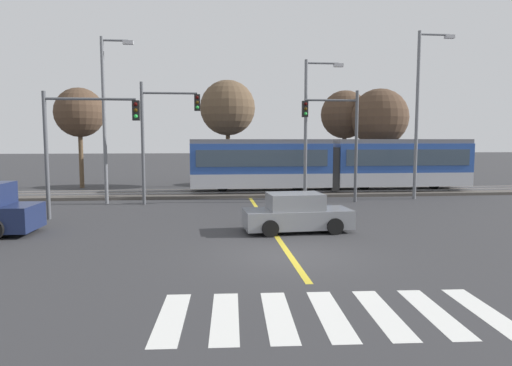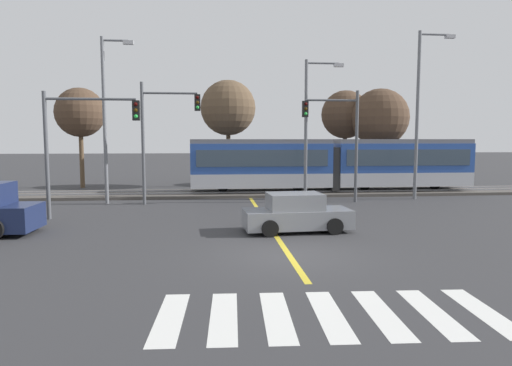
{
  "view_description": "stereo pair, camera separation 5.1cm",
  "coord_description": "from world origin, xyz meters",
  "px_view_note": "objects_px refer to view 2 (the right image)",
  "views": [
    {
      "loc": [
        -2.49,
        -13.88,
        3.67
      ],
      "look_at": [
        -0.34,
        7.05,
        1.6
      ],
      "focal_mm": 32.0,
      "sensor_mm": 36.0,
      "label": 1
    },
    {
      "loc": [
        -2.44,
        -13.89,
        3.67
      ],
      "look_at": [
        -0.34,
        7.05,
        1.6
      ],
      "focal_mm": 32.0,
      "sensor_mm": 36.0,
      "label": 2
    }
  ],
  "objects_px": {
    "light_rail_tram": "(332,163)",
    "traffic_light_far_left": "(161,126)",
    "street_lamp_east": "(421,106)",
    "bare_tree_far_east": "(380,118)",
    "bare_tree_far_west": "(80,113)",
    "traffic_light_far_right": "(339,131)",
    "street_lamp_west": "(107,112)",
    "sedan_crossing": "(297,214)",
    "bare_tree_west": "(228,108)",
    "traffic_light_mid_left": "(80,133)",
    "street_lamp_centre": "(310,120)",
    "bare_tree_east": "(345,115)"
  },
  "relations": [
    {
      "from": "traffic_light_mid_left",
      "to": "bare_tree_far_east",
      "type": "relative_size",
      "value": 0.78
    },
    {
      "from": "traffic_light_far_left",
      "to": "sedan_crossing",
      "type": "bearing_deg",
      "value": -53.35
    },
    {
      "from": "bare_tree_far_west",
      "to": "street_lamp_centre",
      "type": "bearing_deg",
      "value": -27.11
    },
    {
      "from": "sedan_crossing",
      "to": "bare_tree_west",
      "type": "height_order",
      "value": "bare_tree_west"
    },
    {
      "from": "street_lamp_east",
      "to": "bare_tree_east",
      "type": "relative_size",
      "value": 1.34
    },
    {
      "from": "light_rail_tram",
      "to": "bare_tree_far_west",
      "type": "xyz_separation_m",
      "value": [
        -17.5,
        5.33,
        3.48
      ]
    },
    {
      "from": "light_rail_tram",
      "to": "traffic_light_far_right",
      "type": "xyz_separation_m",
      "value": [
        -0.72,
        -4.13,
        2.06
      ]
    },
    {
      "from": "street_lamp_east",
      "to": "bare_tree_far_east",
      "type": "distance_m",
      "value": 7.1
    },
    {
      "from": "street_lamp_west",
      "to": "street_lamp_east",
      "type": "xyz_separation_m",
      "value": [
        18.15,
        0.16,
        0.44
      ]
    },
    {
      "from": "sedan_crossing",
      "to": "street_lamp_east",
      "type": "relative_size",
      "value": 0.43
    },
    {
      "from": "street_lamp_east",
      "to": "bare_tree_far_west",
      "type": "bearing_deg",
      "value": 158.66
    },
    {
      "from": "traffic_light_far_left",
      "to": "street_lamp_east",
      "type": "xyz_separation_m",
      "value": [
        15.16,
        0.66,
        1.26
      ]
    },
    {
      "from": "street_lamp_west",
      "to": "bare_tree_east",
      "type": "height_order",
      "value": "street_lamp_west"
    },
    {
      "from": "sedan_crossing",
      "to": "bare_tree_east",
      "type": "distance_m",
      "value": 19.87
    },
    {
      "from": "sedan_crossing",
      "to": "bare_tree_west",
      "type": "xyz_separation_m",
      "value": [
        -2.0,
        16.99,
        5.21
      ]
    },
    {
      "from": "traffic_light_mid_left",
      "to": "street_lamp_centre",
      "type": "bearing_deg",
      "value": 25.59
    },
    {
      "from": "street_lamp_west",
      "to": "bare_tree_west",
      "type": "height_order",
      "value": "street_lamp_west"
    },
    {
      "from": "light_rail_tram",
      "to": "street_lamp_east",
      "type": "bearing_deg",
      "value": -36.05
    },
    {
      "from": "bare_tree_far_west",
      "to": "bare_tree_east",
      "type": "relative_size",
      "value": 0.99
    },
    {
      "from": "bare_tree_far_east",
      "to": "street_lamp_east",
      "type": "bearing_deg",
      "value": -91.77
    },
    {
      "from": "sedan_crossing",
      "to": "street_lamp_west",
      "type": "xyz_separation_m",
      "value": [
        -9.03,
        8.62,
        4.43
      ]
    },
    {
      "from": "light_rail_tram",
      "to": "traffic_light_mid_left",
      "type": "bearing_deg",
      "value": -149.38
    },
    {
      "from": "traffic_light_far_right",
      "to": "street_lamp_west",
      "type": "height_order",
      "value": "street_lamp_west"
    },
    {
      "from": "street_lamp_east",
      "to": "sedan_crossing",
      "type": "bearing_deg",
      "value": -136.06
    },
    {
      "from": "street_lamp_west",
      "to": "bare_tree_west",
      "type": "xyz_separation_m",
      "value": [
        7.03,
        8.37,
        0.79
      ]
    },
    {
      "from": "light_rail_tram",
      "to": "traffic_light_far_left",
      "type": "xyz_separation_m",
      "value": [
        -10.69,
        -3.91,
        2.26
      ]
    },
    {
      "from": "bare_tree_far_west",
      "to": "bare_tree_west",
      "type": "distance_m",
      "value": 10.86
    },
    {
      "from": "sedan_crossing",
      "to": "traffic_light_far_left",
      "type": "relative_size",
      "value": 0.64
    },
    {
      "from": "street_lamp_centre",
      "to": "bare_tree_east",
      "type": "height_order",
      "value": "street_lamp_centre"
    },
    {
      "from": "traffic_light_mid_left",
      "to": "traffic_light_far_left",
      "type": "distance_m",
      "value": 5.36
    },
    {
      "from": "bare_tree_east",
      "to": "bare_tree_west",
      "type": "bearing_deg",
      "value": -174.63
    },
    {
      "from": "traffic_light_far_right",
      "to": "traffic_light_far_left",
      "type": "relative_size",
      "value": 0.95
    },
    {
      "from": "street_lamp_centre",
      "to": "bare_tree_east",
      "type": "bearing_deg",
      "value": 60.71
    },
    {
      "from": "traffic_light_far_left",
      "to": "traffic_light_far_right",
      "type": "bearing_deg",
      "value": -1.29
    },
    {
      "from": "traffic_light_far_right",
      "to": "bare_tree_far_west",
      "type": "xyz_separation_m",
      "value": [
        -16.77,
        9.46,
        1.42
      ]
    },
    {
      "from": "bare_tree_far_west",
      "to": "bare_tree_far_east",
      "type": "relative_size",
      "value": 1.0
    },
    {
      "from": "traffic_light_far_left",
      "to": "street_lamp_centre",
      "type": "xyz_separation_m",
      "value": [
        8.61,
        1.34,
        0.42
      ]
    },
    {
      "from": "light_rail_tram",
      "to": "traffic_light_far_right",
      "type": "distance_m",
      "value": 4.67
    },
    {
      "from": "traffic_light_far_left",
      "to": "bare_tree_west",
      "type": "relative_size",
      "value": 0.84
    },
    {
      "from": "traffic_light_far_left",
      "to": "bare_tree_far_west",
      "type": "relative_size",
      "value": 0.91
    },
    {
      "from": "bare_tree_east",
      "to": "street_lamp_west",
      "type": "bearing_deg",
      "value": -150.46
    },
    {
      "from": "light_rail_tram",
      "to": "traffic_light_mid_left",
      "type": "relative_size",
      "value": 3.21
    },
    {
      "from": "sedan_crossing",
      "to": "street_lamp_west",
      "type": "bearing_deg",
      "value": 136.35
    },
    {
      "from": "traffic_light_mid_left",
      "to": "street_lamp_west",
      "type": "xyz_separation_m",
      "value": [
        0.18,
        4.79,
        1.23
      ]
    },
    {
      "from": "light_rail_tram",
      "to": "street_lamp_east",
      "type": "xyz_separation_m",
      "value": [
        4.47,
        -3.25,
        3.52
      ]
    },
    {
      "from": "traffic_light_far_left",
      "to": "traffic_light_mid_left",
      "type": "bearing_deg",
      "value": -126.42
    },
    {
      "from": "sedan_crossing",
      "to": "traffic_light_mid_left",
      "type": "height_order",
      "value": "traffic_light_mid_left"
    },
    {
      "from": "traffic_light_far_right",
      "to": "bare_tree_far_east",
      "type": "distance_m",
      "value": 9.69
    },
    {
      "from": "light_rail_tram",
      "to": "traffic_light_far_left",
      "type": "bearing_deg",
      "value": -159.93
    },
    {
      "from": "traffic_light_mid_left",
      "to": "traffic_light_far_right",
      "type": "relative_size",
      "value": 0.91
    }
  ]
}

